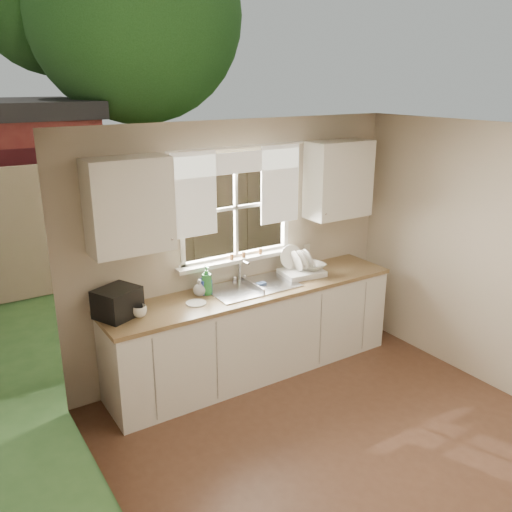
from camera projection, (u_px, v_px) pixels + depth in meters
ground at (370, 463)px, 4.23m from camera, size 4.00×4.00×0.00m
room_walls at (388, 322)px, 3.79m from camera, size 3.62×4.02×2.50m
ceiling at (396, 137)px, 3.45m from camera, size 3.60×4.00×0.02m
window at (237, 224)px, 5.36m from camera, size 1.38×0.16×1.06m
curtains at (239, 180)px, 5.18m from camera, size 1.50×0.03×0.81m
base_cabinets at (254, 332)px, 5.43m from camera, size 3.00×0.62×0.87m
countertop at (254, 290)px, 5.29m from camera, size 3.04×0.65×0.04m
upper_cabinet_left at (129, 205)px, 4.52m from camera, size 0.70×0.33×0.80m
upper_cabinet_right at (339, 179)px, 5.70m from camera, size 0.70×0.33×0.80m
wall_outlet at (307, 249)px, 5.93m from camera, size 0.08×0.01×0.12m
sill_jars at (245, 254)px, 5.44m from camera, size 0.38×0.04×0.06m
backyard at (87, 45)px, 10.17m from camera, size 20.00×10.00×6.13m
sink at (253, 294)px, 5.33m from camera, size 0.88×0.52×0.40m
dish_rack at (301, 269)px, 5.62m from camera, size 0.46×0.37×0.30m
bowl at (313, 266)px, 5.64m from camera, size 0.26×0.26×0.06m
soap_bottle_a at (207, 280)px, 5.10m from camera, size 0.12×0.12×0.28m
soap_bottle_b at (206, 283)px, 5.12m from camera, size 0.11×0.11×0.22m
soap_bottle_c at (200, 287)px, 5.09m from camera, size 0.15×0.15×0.16m
saucer at (196, 303)px, 4.92m from camera, size 0.19×0.19×0.01m
cup at (140, 311)px, 4.64m from camera, size 0.17×0.17×0.10m
black_appliance at (117, 303)px, 4.63m from camera, size 0.44×0.41×0.25m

